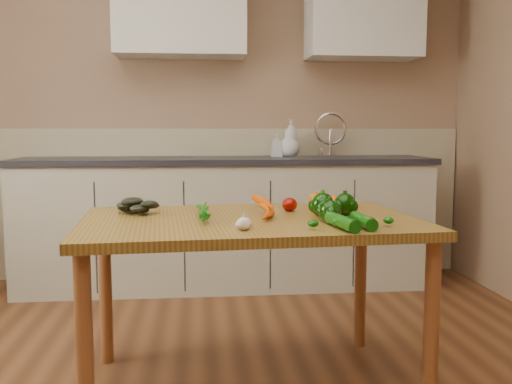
{
  "coord_description": "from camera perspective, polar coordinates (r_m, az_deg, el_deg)",
  "views": [
    {
      "loc": [
        0.02,
        -1.76,
        1.09
      ],
      "look_at": [
        0.28,
        0.8,
        0.81
      ],
      "focal_mm": 40.0,
      "sensor_mm": 36.0,
      "label": 1
    }
  ],
  "objects": [
    {
      "name": "zucchini_a",
      "position": [
        2.16,
        10.66,
        -2.87
      ],
      "size": [
        0.06,
        0.2,
        0.05
      ],
      "primitive_type": "cylinder",
      "rotation": [
        1.57,
        0.0,
        0.04
      ],
      "color": "#0A4A07",
      "rests_on": "table"
    },
    {
      "name": "soap_bottle_b",
      "position": [
        4.09,
        2.06,
        4.72
      ],
      "size": [
        0.08,
        0.08,
        0.17
      ],
      "primitive_type": "imported",
      "rotation": [
        0.0,
        0.0,
        4.73
      ],
      "color": "silver",
      "rests_on": "counter_run"
    },
    {
      "name": "pepper_c",
      "position": [
        2.27,
        7.4,
        -1.9
      ],
      "size": [
        0.09,
        0.09,
        0.09
      ],
      "primitive_type": "sphere",
      "color": "black",
      "rests_on": "table"
    },
    {
      "name": "zucchini_b",
      "position": [
        2.11,
        8.61,
        -2.99
      ],
      "size": [
        0.09,
        0.23,
        0.05
      ],
      "primitive_type": "cylinder",
      "rotation": [
        1.57,
        0.0,
        0.16
      ],
      "color": "#0A4A07",
      "rests_on": "table"
    },
    {
      "name": "leafy_greens",
      "position": [
        2.51,
        -11.51,
        -1.05
      ],
      "size": [
        0.19,
        0.18,
        0.1
      ],
      "primitive_type": null,
      "color": "black",
      "rests_on": "table"
    },
    {
      "name": "soap_bottle_a",
      "position": [
        4.11,
        3.52,
        5.42
      ],
      "size": [
        0.14,
        0.14,
        0.27
      ],
      "primitive_type": "imported",
      "rotation": [
        0.0,
        0.0,
        2.49
      ],
      "color": "silver",
      "rests_on": "counter_run"
    },
    {
      "name": "table",
      "position": [
        2.36,
        -0.61,
        -4.56
      ],
      "size": [
        1.42,
        0.97,
        0.73
      ],
      "rotation": [
        0.0,
        0.0,
        0.07
      ],
      "color": "olive",
      "rests_on": "ground"
    },
    {
      "name": "room",
      "position": [
        1.94,
        -6.42,
        10.8
      ],
      "size": [
        4.04,
        5.04,
        2.64
      ],
      "color": "brown",
      "rests_on": "ground"
    },
    {
      "name": "tomato_b",
      "position": [
        2.63,
        6.13,
        -0.88
      ],
      "size": [
        0.08,
        0.08,
        0.08
      ],
      "primitive_type": "ellipsoid",
      "color": "#DC4D05",
      "rests_on": "table"
    },
    {
      "name": "garlic_bulb",
      "position": [
        2.06,
        -1.21,
        -3.18
      ],
      "size": [
        0.06,
        0.06,
        0.05
      ],
      "primitive_type": "ellipsoid",
      "color": "silver",
      "rests_on": "table"
    },
    {
      "name": "tomato_c",
      "position": [
        2.58,
        7.65,
        -1.09
      ],
      "size": [
        0.08,
        0.08,
        0.07
      ],
      "primitive_type": "ellipsoid",
      "color": "#DC4D05",
      "rests_on": "table"
    },
    {
      "name": "tomato_a",
      "position": [
        2.54,
        3.38,
        -1.26
      ],
      "size": [
        0.07,
        0.07,
        0.06
      ],
      "primitive_type": "ellipsoid",
      "color": "#810802",
      "rests_on": "table"
    },
    {
      "name": "upper_cabinets",
      "position": [
        4.2,
        1.2,
        18.04
      ],
      "size": [
        2.15,
        0.35,
        0.7
      ],
      "color": "silver",
      "rests_on": "room"
    },
    {
      "name": "carrot_bunch",
      "position": [
        2.38,
        -1.08,
        -1.68
      ],
      "size": [
        0.27,
        0.21,
        0.07
      ],
      "primitive_type": null,
      "rotation": [
        0.0,
        0.0,
        0.07
      ],
      "color": "#E05205",
      "rests_on": "table"
    },
    {
      "name": "counter_run",
      "position": [
        4.01,
        -2.9,
        -2.88
      ],
      "size": [
        2.84,
        0.64,
        1.14
      ],
      "color": "#B1AD93",
      "rests_on": "ground"
    },
    {
      "name": "pepper_b",
      "position": [
        2.43,
        8.87,
        -1.27
      ],
      "size": [
        0.09,
        0.09,
        0.09
      ],
      "primitive_type": "sphere",
      "color": "black",
      "rests_on": "table"
    },
    {
      "name": "pepper_a",
      "position": [
        2.39,
        6.67,
        -1.3
      ],
      "size": [
        0.1,
        0.1,
        0.1
      ],
      "primitive_type": "sphere",
      "color": "black",
      "rests_on": "table"
    },
    {
      "name": "soap_bottle_c",
      "position": [
        4.11,
        3.37,
        4.9
      ],
      "size": [
        0.17,
        0.17,
        0.19
      ],
      "primitive_type": "imported",
      "rotation": [
        0.0,
        0.0,
        6.17
      ],
      "color": "silver",
      "rests_on": "counter_run"
    }
  ]
}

